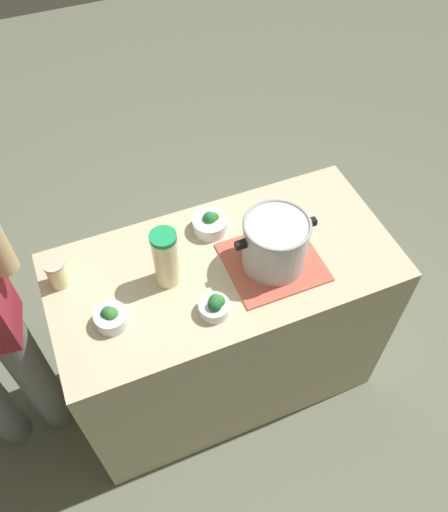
{
  "coord_description": "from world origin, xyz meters",
  "views": [
    {
      "loc": [
        0.43,
        1.05,
        2.4
      ],
      "look_at": [
        0.0,
        0.0,
        0.95
      ],
      "focal_mm": 36.51,
      "sensor_mm": 36.0,
      "label": 1
    }
  ],
  "objects_px": {
    "cooking_pot": "(275,243)",
    "lemonade_pitcher": "(166,258)",
    "mason_jar": "(57,273)",
    "broccoli_bowl_center": "(215,306)",
    "broccoli_bowl_front": "(111,317)",
    "broccoli_bowl_back": "(210,223)"
  },
  "relations": [
    {
      "from": "cooking_pot",
      "to": "lemonade_pitcher",
      "type": "relative_size",
      "value": 1.27
    },
    {
      "from": "mason_jar",
      "to": "broccoli_bowl_center",
      "type": "bearing_deg",
      "value": 145.57
    },
    {
      "from": "broccoli_bowl_center",
      "to": "lemonade_pitcher",
      "type": "bearing_deg",
      "value": -61.14
    },
    {
      "from": "mason_jar",
      "to": "broccoli_bowl_front",
      "type": "height_order",
      "value": "mason_jar"
    },
    {
      "from": "cooking_pot",
      "to": "broccoli_bowl_back",
      "type": "relative_size",
      "value": 2.28
    },
    {
      "from": "lemonade_pitcher",
      "to": "broccoli_bowl_back",
      "type": "height_order",
      "value": "lemonade_pitcher"
    },
    {
      "from": "broccoli_bowl_center",
      "to": "broccoli_bowl_back",
      "type": "distance_m",
      "value": 0.37
    },
    {
      "from": "cooking_pot",
      "to": "broccoli_bowl_center",
      "type": "xyz_separation_m",
      "value": [
        0.27,
        0.11,
        -0.08
      ]
    },
    {
      "from": "cooking_pot",
      "to": "lemonade_pitcher",
      "type": "bearing_deg",
      "value": -11.25
    },
    {
      "from": "cooking_pot",
      "to": "mason_jar",
      "type": "xyz_separation_m",
      "value": [
        0.73,
        -0.2,
        -0.06
      ]
    },
    {
      "from": "cooking_pot",
      "to": "lemonade_pitcher",
      "type": "distance_m",
      "value": 0.38
    },
    {
      "from": "cooking_pot",
      "to": "broccoli_bowl_center",
      "type": "relative_size",
      "value": 2.86
    },
    {
      "from": "cooking_pot",
      "to": "broccoli_bowl_back",
      "type": "distance_m",
      "value": 0.29
    },
    {
      "from": "broccoli_bowl_front",
      "to": "broccoli_bowl_center",
      "type": "relative_size",
      "value": 1.05
    },
    {
      "from": "cooking_pot",
      "to": "broccoli_bowl_center",
      "type": "height_order",
      "value": "cooking_pot"
    },
    {
      "from": "lemonade_pitcher",
      "to": "mason_jar",
      "type": "distance_m",
      "value": 0.39
    },
    {
      "from": "mason_jar",
      "to": "cooking_pot",
      "type": "bearing_deg",
      "value": 164.46
    },
    {
      "from": "broccoli_bowl_front",
      "to": "broccoli_bowl_center",
      "type": "distance_m",
      "value": 0.34
    },
    {
      "from": "broccoli_bowl_front",
      "to": "broccoli_bowl_back",
      "type": "height_order",
      "value": "broccoli_bowl_back"
    },
    {
      "from": "broccoli_bowl_front",
      "to": "broccoli_bowl_center",
      "type": "height_order",
      "value": "broccoli_bowl_center"
    },
    {
      "from": "lemonade_pitcher",
      "to": "broccoli_bowl_back",
      "type": "bearing_deg",
      "value": -143.69
    },
    {
      "from": "mason_jar",
      "to": "broccoli_bowl_back",
      "type": "xyz_separation_m",
      "value": [
        -0.58,
        -0.03,
        -0.02
      ]
    }
  ]
}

